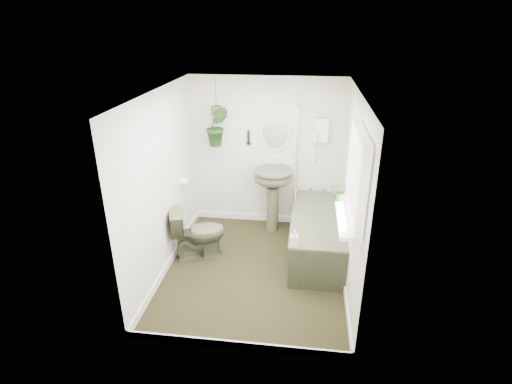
# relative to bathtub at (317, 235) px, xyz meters

# --- Properties ---
(floor) EXTENTS (2.30, 2.80, 0.02)m
(floor) POSITION_rel_bathtub_xyz_m (-0.80, -0.50, -0.30)
(floor) COLOR black
(floor) RESTS_ON ground
(ceiling) EXTENTS (2.30, 2.80, 0.02)m
(ceiling) POSITION_rel_bathtub_xyz_m (-0.80, -0.50, 2.02)
(ceiling) COLOR white
(ceiling) RESTS_ON ground
(wall_back) EXTENTS (2.30, 0.02, 2.30)m
(wall_back) POSITION_rel_bathtub_xyz_m (-0.80, 0.91, 0.86)
(wall_back) COLOR white
(wall_back) RESTS_ON ground
(wall_front) EXTENTS (2.30, 0.02, 2.30)m
(wall_front) POSITION_rel_bathtub_xyz_m (-0.80, -1.91, 0.86)
(wall_front) COLOR white
(wall_front) RESTS_ON ground
(wall_left) EXTENTS (0.02, 2.80, 2.30)m
(wall_left) POSITION_rel_bathtub_xyz_m (-1.96, -0.50, 0.86)
(wall_left) COLOR white
(wall_left) RESTS_ON ground
(wall_right) EXTENTS (0.02, 2.80, 2.30)m
(wall_right) POSITION_rel_bathtub_xyz_m (0.36, -0.50, 0.86)
(wall_right) COLOR white
(wall_right) RESTS_ON ground
(skirting) EXTENTS (2.30, 2.80, 0.10)m
(skirting) POSITION_rel_bathtub_xyz_m (-0.80, -0.50, -0.24)
(skirting) COLOR white
(skirting) RESTS_ON floor
(bathtub) EXTENTS (0.72, 1.72, 0.58)m
(bathtub) POSITION_rel_bathtub_xyz_m (0.00, 0.00, 0.00)
(bathtub) COLOR #4A4E37
(bathtub) RESTS_ON floor
(bath_screen) EXTENTS (0.04, 0.72, 1.40)m
(bath_screen) POSITION_rel_bathtub_xyz_m (-0.33, 0.49, 0.99)
(bath_screen) COLOR silver
(bath_screen) RESTS_ON bathtub
(shower_box) EXTENTS (0.20, 0.10, 0.35)m
(shower_box) POSITION_rel_bathtub_xyz_m (0.00, 0.84, 1.26)
(shower_box) COLOR white
(shower_box) RESTS_ON wall_back
(oval_mirror) EXTENTS (0.46, 0.03, 0.62)m
(oval_mirror) POSITION_rel_bathtub_xyz_m (-0.67, 0.87, 1.21)
(oval_mirror) COLOR beige
(oval_mirror) RESTS_ON wall_back
(wall_sconce) EXTENTS (0.04, 0.04, 0.22)m
(wall_sconce) POSITION_rel_bathtub_xyz_m (-1.07, 0.86, 1.11)
(wall_sconce) COLOR black
(wall_sconce) RESTS_ON wall_back
(toilet_roll_holder) EXTENTS (0.11, 0.11, 0.11)m
(toilet_roll_holder) POSITION_rel_bathtub_xyz_m (-1.90, 0.20, 0.61)
(toilet_roll_holder) COLOR white
(toilet_roll_holder) RESTS_ON wall_left
(window_recess) EXTENTS (0.08, 1.00, 0.90)m
(window_recess) POSITION_rel_bathtub_xyz_m (0.29, -1.20, 1.36)
(window_recess) COLOR white
(window_recess) RESTS_ON wall_right
(window_sill) EXTENTS (0.18, 1.00, 0.04)m
(window_sill) POSITION_rel_bathtub_xyz_m (0.22, -1.20, 0.94)
(window_sill) COLOR white
(window_sill) RESTS_ON wall_right
(window_blinds) EXTENTS (0.01, 0.86, 0.76)m
(window_blinds) POSITION_rel_bathtub_xyz_m (0.24, -1.20, 1.36)
(window_blinds) COLOR white
(window_blinds) RESTS_ON wall_right
(toilet) EXTENTS (0.82, 0.64, 0.74)m
(toilet) POSITION_rel_bathtub_xyz_m (-1.61, -0.27, 0.08)
(toilet) COLOR #4A4E37
(toilet) RESTS_ON floor
(pedestal_sink) EXTENTS (0.61, 0.52, 0.99)m
(pedestal_sink) POSITION_rel_bathtub_xyz_m (-0.67, 0.62, 0.21)
(pedestal_sink) COLOR #4A4E37
(pedestal_sink) RESTS_ON floor
(sill_plant) EXTENTS (0.23, 0.22, 0.21)m
(sill_plant) POSITION_rel_bathtub_xyz_m (0.17, -0.90, 1.07)
(sill_plant) COLOR black
(sill_plant) RESTS_ON window_sill
(hanging_plant) EXTENTS (0.37, 0.32, 0.58)m
(hanging_plant) POSITION_rel_bathtub_xyz_m (-1.50, 0.67, 1.31)
(hanging_plant) COLOR black
(hanging_plant) RESTS_ON ceiling
(soap_bottle) EXTENTS (0.09, 0.09, 0.20)m
(soap_bottle) POSITION_rel_bathtub_xyz_m (-0.29, -0.79, 0.39)
(soap_bottle) COLOR black
(soap_bottle) RESTS_ON bathtub
(hanging_pot) EXTENTS (0.16, 0.16, 0.12)m
(hanging_pot) POSITION_rel_bathtub_xyz_m (-1.50, 0.67, 1.55)
(hanging_pot) COLOR brown
(hanging_pot) RESTS_ON ceiling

